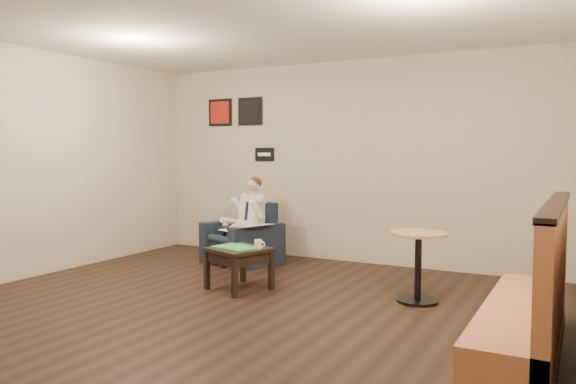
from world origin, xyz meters
The scene contains 17 objects.
ground centered at (0.00, 0.00, 0.00)m, with size 6.00×6.00×0.00m, color black.
wall_back centered at (0.00, 3.00, 1.40)m, with size 6.00×0.02×2.80m, color beige.
wall_left centered at (-3.00, 0.00, 1.40)m, with size 0.02×6.00×2.80m, color beige.
ceiling centered at (0.00, 0.00, 2.80)m, with size 6.00×6.00×0.02m, color white.
seating_sign centered at (-1.30, 2.98, 1.50)m, with size 0.32×0.02×0.20m, color black.
art_print_left centered at (-2.10, 2.98, 2.15)m, with size 0.42×0.03×0.42m, color #AE2315.
art_print_right centered at (-1.55, 2.98, 2.15)m, with size 0.42×0.03×0.42m, color black.
armchair centered at (-1.19, 2.18, 0.41)m, with size 0.86×0.86×0.83m, color black.
seated_man centered at (-1.23, 2.08, 0.57)m, with size 0.54×0.81×1.14m, color white, non-canonical shape.
lap_papers centered at (-1.26, 2.00, 0.51)m, with size 0.19×0.27×0.01m, color white.
newspaper centered at (-0.90, 1.98, 0.56)m, with size 0.36×0.45×0.01m, color silver.
side_table centered at (-0.41, 0.91, 0.24)m, with size 0.58×0.58×0.47m, color black.
green_folder centered at (-0.45, 0.91, 0.48)m, with size 0.47×0.33×0.01m, color green.
coffee_mug centered at (-0.19, 0.97, 0.52)m, with size 0.09×0.09×0.10m, color white.
smartphone centered at (-0.31, 1.06, 0.48)m, with size 0.15×0.07×0.01m, color black.
banquette centered at (2.59, 0.17, 0.58)m, with size 0.54×2.27×1.16m, color #B06B44.
cafe_table centered at (1.50, 1.34, 0.36)m, with size 0.58×0.58×0.72m, color tan.
Camera 1 is at (3.00, -4.29, 1.55)m, focal length 35.00 mm.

